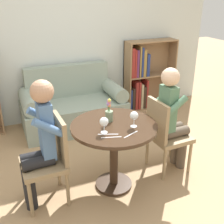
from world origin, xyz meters
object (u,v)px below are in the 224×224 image
(couch, at_px, (73,107))
(wine_glass_left, at_px, (104,122))
(chair_right, at_px, (165,133))
(person_left, at_px, (39,141))
(person_right, at_px, (172,118))
(flower_vase, at_px, (109,113))
(bookshelf_right, at_px, (143,77))
(wine_glass_right, at_px, (134,116))
(chair_left, at_px, (50,157))

(couch, height_order, wine_glass_left, couch)
(chair_right, distance_m, person_left, 1.40)
(person_right, height_order, flower_vase, person_right)
(person_right, bearing_deg, bookshelf_right, -21.35)
(person_right, bearing_deg, wine_glass_right, 103.69)
(wine_glass_right, relative_size, flower_vase, 0.66)
(flower_vase, bearing_deg, person_right, -3.76)
(chair_right, distance_m, person_right, 0.19)
(person_left, distance_m, wine_glass_right, 0.93)
(wine_glass_left, bearing_deg, wine_glass_right, 0.60)
(chair_left, distance_m, person_left, 0.21)
(person_left, bearing_deg, chair_right, 88.39)
(wine_glass_right, bearing_deg, wine_glass_left, -179.40)
(couch, xyz_separation_m, flower_vase, (-0.01, -1.50, 0.52))
(person_left, height_order, wine_glass_right, person_left)
(bookshelf_right, relative_size, person_right, 0.96)
(person_left, relative_size, wine_glass_left, 8.14)
(wine_glass_left, bearing_deg, person_left, 164.15)
(person_right, bearing_deg, chair_right, 91.80)
(bookshelf_right, height_order, person_left, person_left)
(chair_left, bearing_deg, person_left, -88.91)
(chair_right, xyz_separation_m, wine_glass_right, (-0.49, -0.16, 0.36))
(bookshelf_right, height_order, wine_glass_left, bookshelf_right)
(bookshelf_right, relative_size, wine_glass_right, 7.46)
(wine_glass_right, bearing_deg, chair_right, 18.42)
(person_right, distance_m, wine_glass_left, 0.93)
(bookshelf_right, xyz_separation_m, person_right, (-0.61, -1.82, 0.08))
(person_left, height_order, person_right, person_left)
(chair_right, height_order, wine_glass_left, wine_glass_left)
(bookshelf_right, relative_size, flower_vase, 4.89)
(chair_right, height_order, person_left, person_left)
(bookshelf_right, xyz_separation_m, chair_left, (-2.01, -1.82, -0.08))
(wine_glass_left, bearing_deg, flower_vase, 57.45)
(bookshelf_right, height_order, wine_glass_right, bookshelf_right)
(chair_right, height_order, person_right, person_right)
(person_left, bearing_deg, wine_glass_left, 72.59)
(chair_left, relative_size, chair_right, 1.00)
(chair_left, bearing_deg, wine_glass_left, 69.65)
(person_right, xyz_separation_m, flower_vase, (-0.75, 0.05, 0.17))
(chair_left, distance_m, wine_glass_right, 0.91)
(couch, distance_m, bookshelf_right, 1.41)
(wine_glass_left, xyz_separation_m, wine_glass_right, (0.32, 0.00, 0.01))
(wine_glass_left, xyz_separation_m, flower_vase, (0.14, 0.22, -0.02))
(couch, bearing_deg, flower_vase, -90.36)
(chair_left, xyz_separation_m, person_right, (1.39, 0.00, 0.17))
(person_left, xyz_separation_m, flower_vase, (0.73, 0.05, 0.15))
(chair_left, height_order, wine_glass_right, wine_glass_right)
(couch, distance_m, wine_glass_right, 1.81)
(wine_glass_right, xyz_separation_m, flower_vase, (-0.18, 0.22, -0.02))
(couch, height_order, chair_left, couch)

